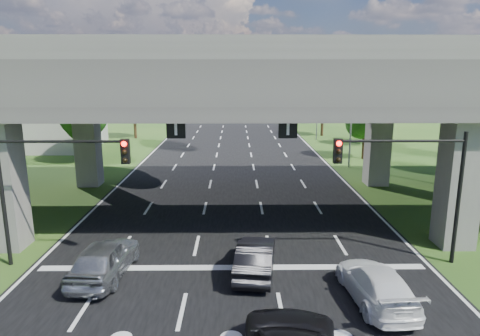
{
  "coord_description": "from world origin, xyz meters",
  "views": [
    {
      "loc": [
        0.15,
        -13.98,
        8.46
      ],
      "look_at": [
        0.4,
        9.25,
        3.26
      ],
      "focal_mm": 32.0,
      "sensor_mm": 36.0,
      "label": 1
    }
  ],
  "objects_px": {
    "signal_left": "(50,174)",
    "streetlight_beyond": "(315,94)",
    "signal_right": "(412,173)",
    "car_dark": "(256,257)",
    "car_silver": "(105,259)",
    "car_white": "(376,284)",
    "streetlight_far": "(348,103)"
  },
  "relations": [
    {
      "from": "signal_left",
      "to": "streetlight_beyond",
      "type": "xyz_separation_m",
      "value": [
        17.92,
        36.06,
        1.66
      ]
    },
    {
      "from": "signal_right",
      "to": "car_dark",
      "type": "distance_m",
      "value": 7.7
    },
    {
      "from": "streetlight_beyond",
      "to": "car_dark",
      "type": "bearing_deg",
      "value": -103.81
    },
    {
      "from": "car_silver",
      "to": "streetlight_beyond",
      "type": "bearing_deg",
      "value": -108.13
    },
    {
      "from": "signal_right",
      "to": "streetlight_beyond",
      "type": "relative_size",
      "value": 0.6
    },
    {
      "from": "streetlight_beyond",
      "to": "car_white",
      "type": "distance_m",
      "value": 40.0
    },
    {
      "from": "streetlight_far",
      "to": "car_white",
      "type": "bearing_deg",
      "value": -101.36
    },
    {
      "from": "streetlight_far",
      "to": "car_white",
      "type": "height_order",
      "value": "streetlight_far"
    },
    {
      "from": "car_dark",
      "to": "streetlight_beyond",
      "type": "bearing_deg",
      "value": -96.71
    },
    {
      "from": "streetlight_beyond",
      "to": "car_dark",
      "type": "relative_size",
      "value": 2.29
    },
    {
      "from": "car_silver",
      "to": "car_white",
      "type": "height_order",
      "value": "car_silver"
    },
    {
      "from": "signal_right",
      "to": "car_white",
      "type": "distance_m",
      "value": 5.39
    },
    {
      "from": "signal_left",
      "to": "streetlight_far",
      "type": "height_order",
      "value": "streetlight_far"
    },
    {
      "from": "signal_right",
      "to": "car_white",
      "type": "xyz_separation_m",
      "value": [
        -2.42,
        -3.33,
        -3.47
      ]
    },
    {
      "from": "signal_left",
      "to": "streetlight_beyond",
      "type": "relative_size",
      "value": 0.6
    },
    {
      "from": "streetlight_beyond",
      "to": "car_silver",
      "type": "xyz_separation_m",
      "value": [
        -15.45,
        -37.27,
        -5.02
      ]
    },
    {
      "from": "signal_right",
      "to": "car_silver",
      "type": "xyz_separation_m",
      "value": [
        -13.17,
        -1.21,
        -3.36
      ]
    },
    {
      "from": "car_dark",
      "to": "car_white",
      "type": "bearing_deg",
      "value": 158.61
    },
    {
      "from": "streetlight_far",
      "to": "car_silver",
      "type": "height_order",
      "value": "streetlight_far"
    },
    {
      "from": "signal_left",
      "to": "car_dark",
      "type": "relative_size",
      "value": 1.37
    },
    {
      "from": "signal_right",
      "to": "car_silver",
      "type": "height_order",
      "value": "signal_right"
    },
    {
      "from": "signal_left",
      "to": "car_silver",
      "type": "xyz_separation_m",
      "value": [
        2.48,
        -1.21,
        -3.36
      ]
    },
    {
      "from": "signal_right",
      "to": "car_white",
      "type": "height_order",
      "value": "signal_right"
    },
    {
      "from": "streetlight_far",
      "to": "streetlight_beyond",
      "type": "height_order",
      "value": "same"
    },
    {
      "from": "streetlight_beyond",
      "to": "car_silver",
      "type": "bearing_deg",
      "value": -112.51
    },
    {
      "from": "signal_right",
      "to": "streetlight_far",
      "type": "xyz_separation_m",
      "value": [
        2.27,
        20.06,
        1.66
      ]
    },
    {
      "from": "signal_left",
      "to": "streetlight_beyond",
      "type": "bearing_deg",
      "value": 63.57
    },
    {
      "from": "signal_left",
      "to": "car_white",
      "type": "bearing_deg",
      "value": -14.14
    },
    {
      "from": "car_silver",
      "to": "car_dark",
      "type": "bearing_deg",
      "value": -173.17
    },
    {
      "from": "car_white",
      "to": "streetlight_far",
      "type": "bearing_deg",
      "value": -105.69
    },
    {
      "from": "streetlight_far",
      "to": "signal_left",
      "type": "bearing_deg",
      "value": -131.78
    },
    {
      "from": "signal_right",
      "to": "streetlight_beyond",
      "type": "xyz_separation_m",
      "value": [
        2.27,
        36.06,
        1.66
      ]
    }
  ]
}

